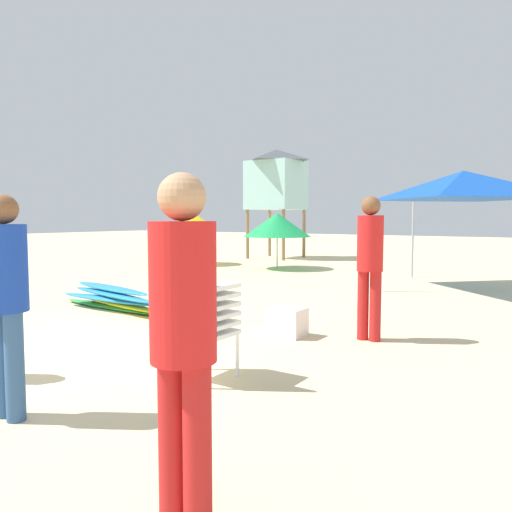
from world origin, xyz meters
The scene contains 11 objects.
ground centered at (0.00, 0.00, 0.00)m, with size 80.00×80.00×0.00m, color beige.
stacked_plastic_chairs centered at (2.30, 0.53, 0.74)m, with size 0.48×0.48×1.29m.
surfboard_pile centered at (-1.21, 2.50, 0.20)m, with size 2.62×0.83×0.40m.
lifeguard_near_left centered at (3.68, -1.23, 1.00)m, with size 0.32×0.32×1.74m.
lifeguard_near_right centered at (1.65, -0.94, 0.98)m, with size 0.32×0.32×1.70m.
lifeguard_far_right centered at (3.05, 2.91, 1.04)m, with size 0.32×0.32×1.79m.
popup_canopy centered at (3.03, 8.36, 2.22)m, with size 2.97×2.97×2.53m.
lifeguard_tower centered at (-4.57, 13.22, 2.97)m, with size 1.98×1.98×4.09m.
beach_umbrella_mid centered at (-5.55, 9.47, 1.46)m, with size 1.72×1.72×1.76m.
beach_umbrella_far centered at (-2.48, 9.84, 1.32)m, with size 2.04×2.04×1.67m.
cooler_box centered at (2.08, 2.54, 0.18)m, with size 0.45×0.35×0.37m, color white.
Camera 1 is at (5.26, -2.99, 1.53)m, focal length 35.03 mm.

